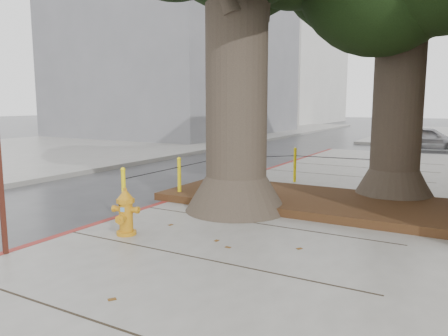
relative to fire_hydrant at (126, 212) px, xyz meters
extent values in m
plane|color=#28282B|center=(1.07, -0.33, -0.53)|extent=(140.00, 140.00, 0.00)
cube|color=slate|center=(-12.93, 9.67, -0.45)|extent=(14.00, 60.00, 0.15)
cube|color=maroon|center=(-0.93, 2.17, -0.45)|extent=(0.14, 26.00, 0.16)
cube|color=black|center=(1.97, 3.57, -0.30)|extent=(6.40, 2.60, 0.16)
cube|color=slate|center=(-13.93, 21.67, 5.47)|extent=(12.00, 16.00, 12.00)
cube|color=silver|center=(-15.93, 44.67, 6.97)|extent=(12.00, 18.00, 15.00)
cone|color=#4C3F33|center=(0.77, 2.37, -0.03)|extent=(2.04, 2.04, 0.70)
cylinder|color=#4C3F33|center=(0.77, 2.37, 2.00)|extent=(1.20, 1.20, 4.22)
cone|color=#4C3F33|center=(3.37, 4.87, -0.03)|extent=(1.77, 1.77, 0.70)
cylinder|color=#4C3F33|center=(3.37, 4.87, 1.79)|extent=(1.04, 1.04, 3.84)
cylinder|color=yellow|center=(-0.83, 0.87, 0.07)|extent=(0.08, 0.08, 0.90)
sphere|color=yellow|center=(-0.83, 0.87, 0.52)|extent=(0.09, 0.09, 0.09)
cylinder|color=yellow|center=(-0.83, 2.67, 0.07)|extent=(0.08, 0.08, 0.90)
sphere|color=yellow|center=(-0.83, 2.67, 0.52)|extent=(0.09, 0.09, 0.09)
cylinder|color=yellow|center=(-0.83, 4.47, 0.07)|extent=(0.08, 0.08, 0.90)
sphere|color=yellow|center=(-0.83, 4.47, 0.52)|extent=(0.09, 0.09, 0.09)
cylinder|color=yellow|center=(0.67, 5.97, 0.07)|extent=(0.08, 0.08, 0.90)
sphere|color=yellow|center=(0.67, 5.97, 0.52)|extent=(0.09, 0.09, 0.09)
cylinder|color=yellow|center=(2.87, 6.17, 0.07)|extent=(0.08, 0.08, 0.90)
sphere|color=yellow|center=(2.87, 6.17, 0.52)|extent=(0.09, 0.09, 0.09)
cylinder|color=black|center=(-0.83, 1.77, 0.34)|extent=(0.02, 1.80, 0.02)
cylinder|color=black|center=(-0.83, 3.57, 0.34)|extent=(0.02, 1.80, 0.02)
cylinder|color=black|center=(-0.08, 5.22, 0.34)|extent=(1.51, 1.51, 0.02)
cylinder|color=black|center=(1.77, 6.07, 0.34)|extent=(2.20, 0.22, 0.02)
cylinder|color=orange|center=(0.00, 0.01, -0.35)|extent=(0.39, 0.39, 0.06)
cylinder|color=orange|center=(0.00, 0.01, -0.08)|extent=(0.27, 0.27, 0.50)
cylinder|color=orange|center=(0.00, 0.01, 0.19)|extent=(0.36, 0.36, 0.07)
cone|color=orange|center=(0.00, 0.01, 0.28)|extent=(0.33, 0.33, 0.14)
cylinder|color=orange|center=(0.00, 0.01, 0.37)|extent=(0.07, 0.07, 0.05)
cylinder|color=orange|center=(-0.13, -0.03, 0.05)|extent=(0.16, 0.12, 0.09)
cylinder|color=orange|center=(0.13, 0.04, 0.05)|extent=(0.16, 0.12, 0.09)
cylinder|color=orange|center=(0.03, -0.11, -0.08)|extent=(0.16, 0.17, 0.13)
cube|color=#5999D8|center=(0.03, -0.10, 0.07)|extent=(0.07, 0.02, 0.07)
imported|color=#A1A1A6|center=(3.00, 18.21, 0.05)|extent=(3.44, 1.43, 1.16)
imported|color=black|center=(-11.75, 18.14, 0.05)|extent=(1.77, 4.06, 1.16)
camera|label=1|loc=(4.79, -5.21, 1.74)|focal=35.00mm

